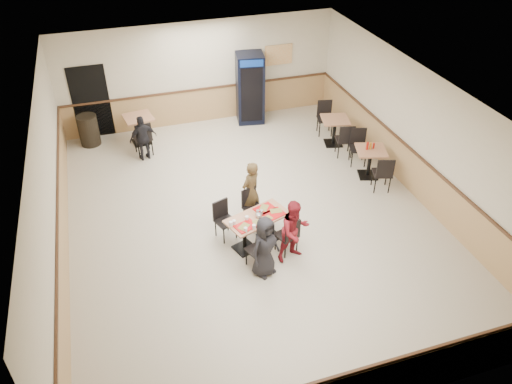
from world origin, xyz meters
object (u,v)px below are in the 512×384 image
object	(u,v)px
diner_man_opposite	(251,191)
diner_woman_left	(265,247)
lone_diner	(143,138)
side_table_far	(335,127)
main_table	(257,226)
side_table_near	(370,159)
diner_woman_right	(295,231)
pepsi_cooler	(250,88)
trash_bin	(89,130)
back_table	(139,125)

from	to	relation	value
diner_man_opposite	diner_woman_left	bearing A→B (deg)	48.49
lone_diner	side_table_far	distance (m)	5.18
diner_woman_left	diner_man_opposite	distance (m)	1.79
lone_diner	main_table	bearing A→B (deg)	100.97
diner_woman_left	side_table_near	size ratio (longest dim) A/B	1.49
diner_woman_right	pepsi_cooler	distance (m)	6.20
main_table	pepsi_cooler	bearing A→B (deg)	55.10
diner_woman_left	side_table_near	bearing A→B (deg)	7.75
side_table_near	trash_bin	xyz separation A→B (m)	(-6.63, 3.83, -0.08)
main_table	side_table_near	world-z (taller)	side_table_near
side_table_near	back_table	bearing A→B (deg)	146.53
main_table	diner_woman_left	xyz separation A→B (m)	(-0.14, -0.88, 0.20)
diner_man_opposite	lone_diner	world-z (taller)	diner_man_opposite
lone_diner	back_table	bearing A→B (deg)	-102.30
main_table	side_table_far	xyz separation A→B (m)	(3.32, 3.36, 0.05)
diner_woman_right	side_table_near	bearing A→B (deg)	23.98
lone_diner	trash_bin	world-z (taller)	lone_diner
side_table_near	pepsi_cooler	size ratio (longest dim) A/B	0.43
diner_woman_left	lone_diner	bearing A→B (deg)	81.32
main_table	lone_diner	size ratio (longest dim) A/B	1.16
side_table_near	back_table	world-z (taller)	back_table
side_table_far	back_table	distance (m)	5.40
diner_woman_left	diner_woman_right	xyz separation A→B (m)	(0.70, 0.24, 0.02)
diner_woman_right	diner_man_opposite	world-z (taller)	diner_man_opposite
lone_diner	side_table_near	xyz separation A→B (m)	(5.26, -2.57, -0.11)
side_table_near	trash_bin	bearing A→B (deg)	149.97
lone_diner	side_table_far	world-z (taller)	lone_diner
diner_woman_right	side_table_far	world-z (taller)	diner_woman_right
lone_diner	diner_woman_right	bearing A→B (deg)	103.84
side_table_far	trash_bin	xyz separation A→B (m)	(-6.48, 2.07, -0.09)
diner_woman_right	lone_diner	bearing A→B (deg)	102.44
main_table	trash_bin	size ratio (longest dim) A/B	1.67
side_table_near	pepsi_cooler	world-z (taller)	pepsi_cooler
lone_diner	side_table_near	distance (m)	5.86
diner_man_opposite	lone_diner	bearing A→B (deg)	-92.42
trash_bin	pepsi_cooler	bearing A→B (deg)	0.52
diner_man_opposite	pepsi_cooler	distance (m)	4.81
lone_diner	back_table	xyz separation A→B (m)	(0.00, 0.91, -0.09)
diner_man_opposite	pepsi_cooler	bearing A→B (deg)	-139.82
diner_woman_right	back_table	distance (m)	6.19
diner_man_opposite	trash_bin	size ratio (longest dim) A/B	1.66
lone_diner	side_table_far	size ratio (longest dim) A/B	1.41
side_table_near	diner_man_opposite	bearing A→B (deg)	-167.82
side_table_far	pepsi_cooler	world-z (taller)	pepsi_cooler
main_table	trash_bin	world-z (taller)	trash_bin
main_table	trash_bin	distance (m)	6.28
side_table_near	side_table_far	xyz separation A→B (m)	(-0.15, 1.76, 0.01)
diner_woman_left	pepsi_cooler	world-z (taller)	pepsi_cooler
diner_woman_left	side_table_near	distance (m)	4.38
diner_woman_left	trash_bin	bearing A→B (deg)	88.71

